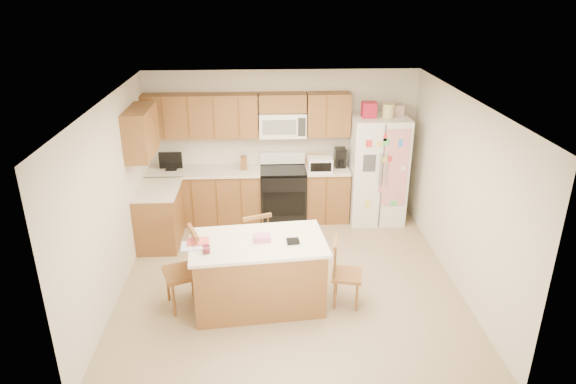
{
  "coord_description": "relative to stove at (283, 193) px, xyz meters",
  "views": [
    {
      "loc": [
        -0.32,
        -6.09,
        3.85
      ],
      "look_at": [
        0.0,
        0.35,
        1.16
      ],
      "focal_mm": 32.0,
      "sensor_mm": 36.0,
      "label": 1
    }
  ],
  "objects": [
    {
      "name": "windsor_chair_right",
      "position": [
        0.68,
        -2.53,
        -0.05
      ],
      "size": [
        0.44,
        0.45,
        0.89
      ],
      "color": "brown",
      "rests_on": "ground"
    },
    {
      "name": "refrigerator",
      "position": [
        1.57,
        -0.06,
        0.45
      ],
      "size": [
        0.9,
        0.79,
        2.04
      ],
      "color": "white",
      "rests_on": "ground"
    },
    {
      "name": "room_shell",
      "position": [
        0.0,
        -1.94,
        0.97
      ],
      "size": [
        4.6,
        4.6,
        2.52
      ],
      "color": "beige",
      "rests_on": "ground"
    },
    {
      "name": "windsor_chair_left",
      "position": [
        -1.34,
        -2.48,
        0.01
      ],
      "size": [
        0.55,
        0.57,
        1.03
      ],
      "color": "brown",
      "rests_on": "ground"
    },
    {
      "name": "island",
      "position": [
        -0.41,
        -2.49,
        -0.02
      ],
      "size": [
        1.78,
        1.12,
        0.99
      ],
      "color": "brown",
      "rests_on": "ground"
    },
    {
      "name": "stove",
      "position": [
        0.0,
        0.0,
        0.0
      ],
      "size": [
        0.76,
        0.65,
        1.13
      ],
      "color": "black",
      "rests_on": "ground"
    },
    {
      "name": "cabinetry",
      "position": [
        -0.98,
        -0.15,
        0.44
      ],
      "size": [
        3.36,
        1.56,
        2.15
      ],
      "color": "brown",
      "rests_on": "ground"
    },
    {
      "name": "windsor_chair_back",
      "position": [
        -0.47,
        -1.78,
        -0.01
      ],
      "size": [
        0.53,
        0.52,
        0.97
      ],
      "color": "brown",
      "rests_on": "ground"
    },
    {
      "name": "ground",
      "position": [
        0.0,
        -1.94,
        -0.47
      ],
      "size": [
        4.5,
        4.5,
        0.0
      ],
      "primitive_type": "plane",
      "color": "#866D51",
      "rests_on": "ground"
    }
  ]
}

